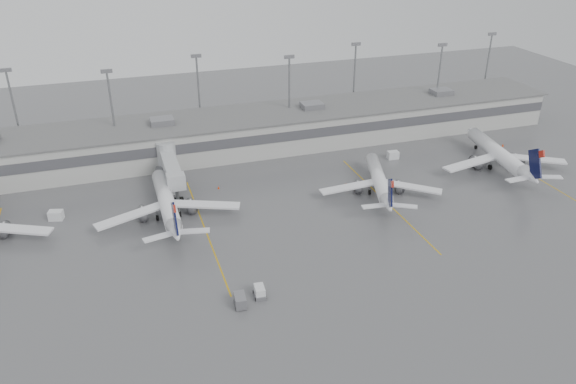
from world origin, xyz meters
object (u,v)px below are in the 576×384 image
object	(u,v)px
jet_mid_right	(380,181)
jet_far_right	(500,155)
baggage_tug	(260,293)
jet_mid_left	(167,203)

from	to	relation	value
jet_mid_right	jet_far_right	bearing A→B (deg)	23.29
jet_far_right	baggage_tug	world-z (taller)	jet_far_right
baggage_tug	jet_mid_left	bearing A→B (deg)	114.01
jet_mid_left	jet_mid_right	distance (m)	40.95
jet_mid_right	baggage_tug	xyz separation A→B (m)	(-31.32, -24.45, -2.06)
jet_mid_left	baggage_tug	world-z (taller)	jet_mid_left
baggage_tug	jet_far_right	bearing A→B (deg)	29.07
jet_mid_right	baggage_tug	distance (m)	39.79
jet_far_right	jet_mid_left	bearing A→B (deg)	-170.96
jet_mid_left	jet_far_right	size ratio (longest dim) A/B	0.94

